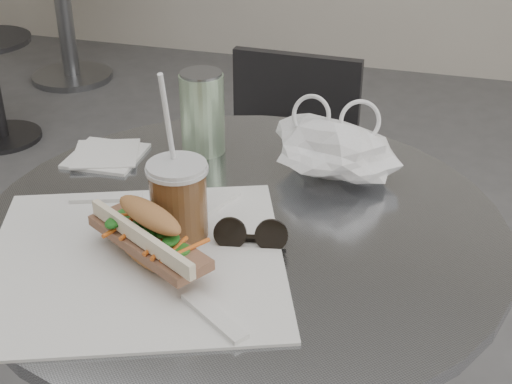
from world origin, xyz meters
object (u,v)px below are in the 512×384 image
(banh_mi, at_px, (149,236))
(iced_coffee, at_px, (179,200))
(cafe_table, at_px, (244,363))
(chair_far, at_px, (276,235))
(sunglasses, at_px, (251,236))
(drink_can, at_px, (202,113))

(banh_mi, bearing_deg, iced_coffee, 110.37)
(cafe_table, distance_m, chair_far, 0.61)
(sunglasses, bearing_deg, iced_coffee, 170.39)
(cafe_table, height_order, banh_mi, banh_mi)
(drink_can, bearing_deg, iced_coffee, -76.68)
(chair_far, bearing_deg, cafe_table, 101.57)
(banh_mi, xyz_separation_m, drink_can, (-0.05, 0.34, 0.03))
(cafe_table, height_order, sunglasses, sunglasses)
(iced_coffee, bearing_deg, banh_mi, -100.07)
(iced_coffee, relative_size, sunglasses, 2.40)
(chair_far, height_order, banh_mi, banh_mi)
(iced_coffee, height_order, drink_can, iced_coffee)
(chair_far, relative_size, sunglasses, 7.34)
(cafe_table, bearing_deg, drink_can, 123.41)
(chair_far, distance_m, banh_mi, 0.85)
(chair_far, distance_m, iced_coffee, 0.80)
(chair_far, bearing_deg, sunglasses, 103.44)
(chair_far, height_order, sunglasses, sunglasses)
(sunglasses, bearing_deg, chair_far, 90.07)
(banh_mi, xyz_separation_m, iced_coffee, (0.01, 0.07, 0.02))
(chair_far, bearing_deg, banh_mi, 93.39)
(cafe_table, distance_m, iced_coffee, 0.35)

